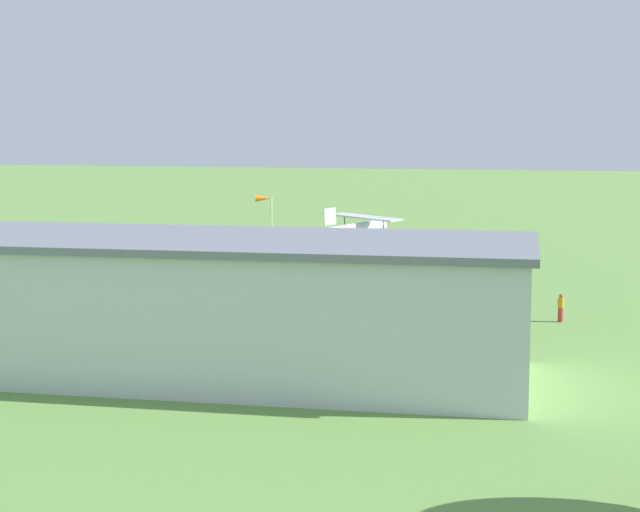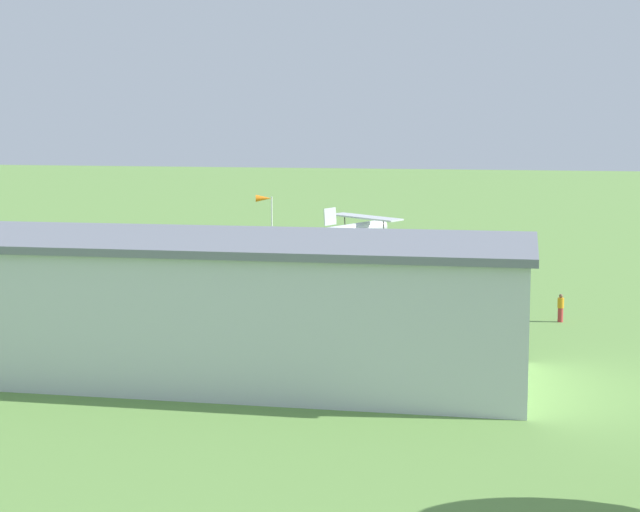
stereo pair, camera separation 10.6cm
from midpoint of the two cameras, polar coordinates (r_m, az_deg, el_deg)
ground_plane at (r=87.71m, az=0.43°, el=-0.42°), size 400.00×400.00×0.00m
hangar at (r=48.86m, az=-7.12°, el=-2.68°), size 32.27×12.74×6.46m
biplane at (r=80.21m, az=2.04°, el=1.49°), size 6.91×6.80×3.56m
car_blue at (r=67.41m, az=-14.44°, el=-2.26°), size 2.15×4.36×1.49m
person_by_parked_cars at (r=67.31m, az=-11.14°, el=-2.13°), size 0.53×0.53×1.68m
person_near_hangar_door at (r=62.91m, az=6.08°, el=-2.66°), size 0.53×0.53×1.72m
person_watching_takeoff at (r=63.02m, az=13.11°, el=-2.82°), size 0.42×0.42×1.68m
windsock at (r=85.72m, az=-3.12°, el=2.92°), size 1.47×0.94×5.96m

